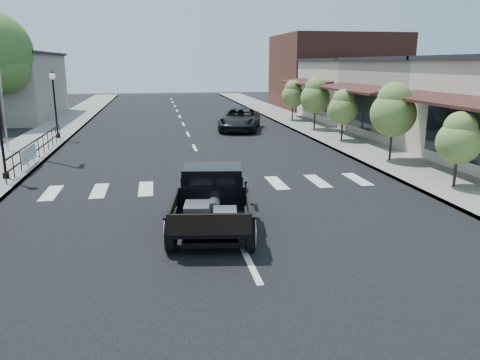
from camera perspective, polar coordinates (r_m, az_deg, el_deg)
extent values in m
plane|color=black|center=(13.29, -1.26, -5.13)|extent=(120.00, 120.00, 0.00)
cube|color=black|center=(27.81, -6.07, 4.98)|extent=(14.00, 80.00, 0.02)
cube|color=gray|center=(28.50, -23.42, 4.25)|extent=(3.00, 80.00, 0.15)
cube|color=gray|center=(29.63, 10.63, 5.50)|extent=(3.00, 80.00, 0.15)
cube|color=#A79C8C|center=(30.59, 23.78, 8.93)|extent=(10.00, 9.00, 4.50)
cube|color=beige|center=(38.40, 16.31, 10.36)|extent=(10.00, 9.00, 4.50)
cube|color=brown|center=(47.70, 11.58, 12.76)|extent=(11.00, 10.00, 7.00)
imported|color=black|center=(31.24, -0.01, 7.38)|extent=(3.77, 5.68, 1.45)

